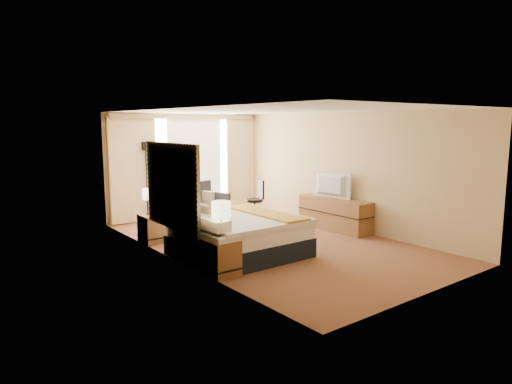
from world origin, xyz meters
TOP-DOWN VIEW (x-y plane):
  - floor at (0.00, 0.00)m, footprint 4.20×7.00m
  - ceiling at (0.00, 0.00)m, footprint 4.20×7.00m
  - wall_back at (0.00, 3.50)m, footprint 4.20×0.02m
  - wall_front at (0.00, -3.50)m, footprint 4.20×0.02m
  - wall_left at (-2.10, 0.00)m, footprint 0.02×7.00m
  - wall_right at (2.10, 0.00)m, footprint 0.02×7.00m
  - headboard at (-2.06, 0.20)m, footprint 0.06×1.85m
  - nightstand_left at (-1.87, -1.05)m, footprint 0.45×0.52m
  - nightstand_right at (-1.87, 1.45)m, footprint 0.45×0.52m
  - media_dresser at (1.83, 0.00)m, footprint 0.50×1.80m
  - window at (0.25, 3.47)m, footprint 2.30×0.02m
  - curtains at (-0.00, 3.39)m, footprint 4.12×0.19m
  - bed at (-1.06, -0.37)m, footprint 2.05×1.88m
  - loveseat at (-0.08, 2.74)m, footprint 1.60×1.11m
  - floor_lamp at (-1.15, 3.30)m, footprint 0.24×0.24m
  - desk_chair at (1.16, 1.99)m, footprint 0.48×0.48m
  - lamp_left at (-1.90, -1.12)m, footprint 0.30×0.30m
  - lamp_right at (-1.90, 1.53)m, footprint 0.25×0.25m
  - tissue_box at (-1.86, -0.90)m, footprint 0.15×0.15m
  - telephone at (-1.74, 1.62)m, footprint 0.22×0.19m
  - television at (1.78, 0.14)m, footprint 0.26×1.02m

SIDE VIEW (x-z plane):
  - floor at x=0.00m, z-range -0.01..0.01m
  - nightstand_left at x=-1.87m, z-range 0.00..0.55m
  - nightstand_right at x=-1.87m, z-range 0.00..0.55m
  - loveseat at x=-0.08m, z-range -0.15..0.75m
  - media_dresser at x=1.83m, z-range 0.00..0.70m
  - bed at x=-1.06m, z-range -0.13..0.86m
  - desk_chair at x=1.16m, z-range -0.05..0.91m
  - telephone at x=-1.74m, z-range 0.55..0.62m
  - tissue_box at x=-1.86m, z-range 0.55..0.66m
  - lamp_right at x=-1.90m, z-range 0.69..1.21m
  - television at x=1.78m, z-range 0.70..1.28m
  - lamp_left at x=-1.90m, z-range 0.72..1.35m
  - headboard at x=-2.06m, z-range 0.53..2.03m
  - wall_back at x=0.00m, z-range 0.00..2.60m
  - wall_front at x=0.00m, z-range 0.00..2.60m
  - wall_left at x=-2.10m, z-range 0.00..2.60m
  - wall_right at x=2.10m, z-range 0.00..2.60m
  - window at x=0.25m, z-range 0.17..2.47m
  - floor_lamp at x=-1.15m, z-range 0.40..2.32m
  - curtains at x=0.00m, z-range 0.13..2.69m
  - ceiling at x=0.00m, z-range 2.59..2.61m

